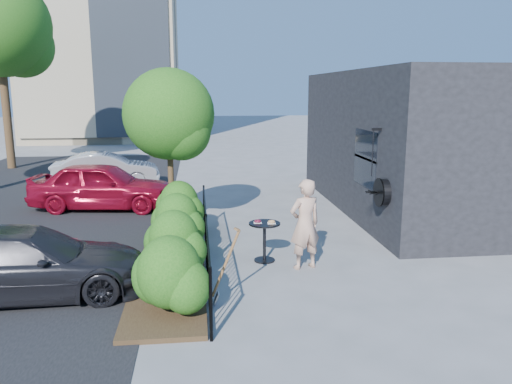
{
  "coord_description": "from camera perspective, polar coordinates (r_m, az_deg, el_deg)",
  "views": [
    {
      "loc": [
        -1.63,
        -9.48,
        3.46
      ],
      "look_at": [
        -0.34,
        1.51,
        1.2
      ],
      "focal_mm": 35.0,
      "sensor_mm": 36.0,
      "label": 1
    }
  ],
  "objects": [
    {
      "name": "car_silver",
      "position": [
        18.99,
        -16.72,
        2.46
      ],
      "size": [
        3.89,
        1.7,
        1.24
      ],
      "primitive_type": "imported",
      "rotation": [
        0.0,
        0.0,
        1.67
      ],
      "color": "#A7A8AC",
      "rests_on": "ground"
    },
    {
      "name": "patio_tree",
      "position": [
        12.27,
        -9.63,
        8.13
      ],
      "size": [
        2.2,
        2.2,
        3.94
      ],
      "color": "#3F2B19",
      "rests_on": "ground"
    },
    {
      "name": "shop_building",
      "position": [
        15.76,
        20.3,
        5.52
      ],
      "size": [
        6.22,
        9.0,
        4.0
      ],
      "color": "black",
      "rests_on": "ground"
    },
    {
      "name": "fence",
      "position": [
        9.92,
        -5.69,
        -5.52
      ],
      "size": [
        0.05,
        6.05,
        1.1
      ],
      "color": "black",
      "rests_on": "ground"
    },
    {
      "name": "shovel",
      "position": [
        8.21,
        -3.7,
        -8.98
      ],
      "size": [
        0.49,
        0.17,
        1.33
      ],
      "color": "brown",
      "rests_on": "ground"
    },
    {
      "name": "street_tree_far",
      "position": [
        24.99,
        -27.23,
        15.97
      ],
      "size": [
        4.4,
        4.4,
        8.28
      ],
      "color": "#3F2B19",
      "rests_on": "ground"
    },
    {
      "name": "shrubs",
      "position": [
        9.98,
        -9.17,
        -4.66
      ],
      "size": [
        1.1,
        5.6,
        1.24
      ],
      "color": "#1A5513",
      "rests_on": "ground"
    },
    {
      "name": "cafe_table",
      "position": [
        10.24,
        0.98,
        -4.9
      ],
      "size": [
        0.65,
        0.65,
        0.87
      ],
      "rotation": [
        0.0,
        0.0,
        -0.08
      ],
      "color": "black",
      "rests_on": "ground"
    },
    {
      "name": "ground",
      "position": [
        10.22,
        2.89,
        -8.25
      ],
      "size": [
        120.0,
        120.0,
        0.0
      ],
      "primitive_type": "plane",
      "color": "gray",
      "rests_on": "ground"
    },
    {
      "name": "woman",
      "position": [
        9.8,
        5.61,
        -3.68
      ],
      "size": [
        0.75,
        0.6,
        1.79
      ],
      "primitive_type": "imported",
      "rotation": [
        0.0,
        0.0,
        3.44
      ],
      "color": "tan",
      "rests_on": "ground"
    },
    {
      "name": "planting_bed",
      "position": [
        10.1,
        -9.65,
        -8.43
      ],
      "size": [
        1.3,
        6.0,
        0.08
      ],
      "primitive_type": "cube",
      "color": "#382616",
      "rests_on": "ground"
    },
    {
      "name": "car_red",
      "position": [
        15.37,
        -17.15,
        0.69
      ],
      "size": [
        4.3,
        2.18,
        1.4
      ],
      "primitive_type": "imported",
      "rotation": [
        0.0,
        0.0,
        1.44
      ],
      "color": "maroon",
      "rests_on": "ground"
    },
    {
      "name": "car_darkgrey",
      "position": [
        9.38,
        -24.8,
        -7.34
      ],
      "size": [
        4.21,
        1.95,
        1.19
      ],
      "primitive_type": "imported",
      "rotation": [
        0.0,
        0.0,
        1.64
      ],
      "color": "black",
      "rests_on": "ground"
    }
  ]
}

